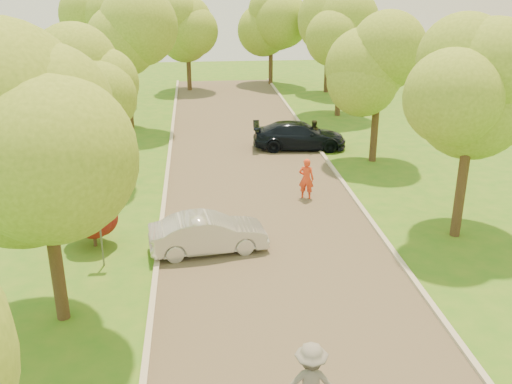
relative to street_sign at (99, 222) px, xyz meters
name	(u,v)px	position (x,y,z in m)	size (l,w,h in m)	color
ground	(297,324)	(5.80, -4.00, -1.56)	(100.00, 100.00, 0.00)	#30701A
road	(263,211)	(5.80, 4.00, -1.56)	(8.00, 60.00, 0.01)	#4C4438
curb_left	(163,214)	(1.75, 4.00, -1.50)	(0.18, 60.00, 0.12)	#B2AD9E
curb_right	(360,206)	(9.85, 4.00, -1.50)	(0.18, 60.00, 0.12)	#B2AD9E
street_sign	(99,222)	(0.00, 0.00, 0.00)	(0.55, 0.06, 2.17)	#59595E
red_shrub	(93,218)	(-0.50, 1.50, -0.47)	(1.70, 1.70, 1.95)	#382619
tree_l_mida	(47,141)	(-0.50, -3.00, 3.61)	(4.71, 4.60, 7.39)	#382619
tree_l_midb	(96,84)	(-1.01, 8.00, 3.02)	(4.30, 4.20, 6.62)	#382619
tree_l_far	(128,38)	(-0.59, 18.00, 3.90)	(4.92, 4.80, 7.79)	#382619
tree_r_mida	(481,86)	(12.82, 1.00, 3.97)	(5.13, 5.00, 7.95)	#382619
tree_r_midb	(383,65)	(12.40, 10.00, 3.32)	(4.51, 4.40, 7.01)	#382619
tree_r_far	(345,26)	(13.03, 20.00, 4.27)	(5.33, 5.20, 8.34)	#382619
tree_bg_a	(106,29)	(-2.98, 26.00, 3.75)	(5.12, 5.00, 7.72)	#382619
tree_bg_b	(332,21)	(14.02, 28.00, 3.97)	(5.12, 5.00, 7.95)	#382619
tree_bg_c	(190,27)	(3.01, 30.00, 3.46)	(4.92, 4.80, 7.33)	#382619
tree_bg_d	(274,20)	(10.02, 32.00, 3.75)	(5.12, 5.00, 7.72)	#382619
silver_sedan	(208,233)	(3.50, 0.70, -0.89)	(1.42, 4.07, 1.34)	silver
dark_sedan	(299,135)	(8.83, 12.61, -0.83)	(2.06, 5.08, 1.47)	black
skateboarder	(310,383)	(5.40, -7.72, -0.50)	(1.22, 0.70, 1.89)	slate
person_striped	(306,179)	(7.80, 5.22, -0.67)	(0.65, 0.43, 1.79)	red
person_olive	(313,134)	(9.60, 12.57, -0.77)	(0.77, 0.60, 1.59)	#2C301C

